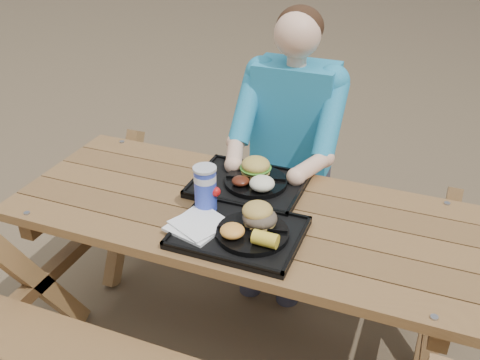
% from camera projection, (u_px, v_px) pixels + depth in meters
% --- Properties ---
extents(ground, '(60.00, 60.00, 0.00)m').
position_uv_depth(ground, '(240.00, 345.00, 2.46)').
color(ground, '#999999').
rests_on(ground, ground).
extents(picnic_table, '(1.80, 1.49, 0.75)m').
position_uv_depth(picnic_table, '(240.00, 282.00, 2.27)').
color(picnic_table, '#999999').
rests_on(picnic_table, ground).
extents(tray_near, '(0.45, 0.35, 0.02)m').
position_uv_depth(tray_near, '(239.00, 233.00, 1.93)').
color(tray_near, black).
rests_on(tray_near, picnic_table).
extents(tray_far, '(0.45, 0.35, 0.02)m').
position_uv_depth(tray_far, '(248.00, 186.00, 2.22)').
color(tray_far, black).
rests_on(tray_far, picnic_table).
extents(plate_near, '(0.26, 0.26, 0.02)m').
position_uv_depth(plate_near, '(253.00, 233.00, 1.89)').
color(plate_near, black).
rests_on(plate_near, tray_near).
extents(plate_far, '(0.26, 0.26, 0.02)m').
position_uv_depth(plate_far, '(256.00, 182.00, 2.21)').
color(plate_far, black).
rests_on(plate_far, tray_far).
extents(napkin_stack, '(0.22, 0.22, 0.02)m').
position_uv_depth(napkin_stack, '(197.00, 225.00, 1.94)').
color(napkin_stack, white).
rests_on(napkin_stack, tray_near).
extents(soda_cup, '(0.08, 0.08, 0.17)m').
position_uv_depth(soda_cup, '(205.00, 189.00, 2.01)').
color(soda_cup, '#1830B6').
rests_on(soda_cup, tray_near).
extents(condiment_bbq, '(0.05, 0.05, 0.03)m').
position_uv_depth(condiment_bbq, '(251.00, 211.00, 2.01)').
color(condiment_bbq, black).
rests_on(condiment_bbq, tray_near).
extents(condiment_mustard, '(0.05, 0.05, 0.03)m').
position_uv_depth(condiment_mustard, '(264.00, 213.00, 2.00)').
color(condiment_mustard, gold).
rests_on(condiment_mustard, tray_near).
extents(sandwich, '(0.12, 0.12, 0.12)m').
position_uv_depth(sandwich, '(260.00, 209.00, 1.90)').
color(sandwich, gold).
rests_on(sandwich, plate_near).
extents(mac_cheese, '(0.09, 0.09, 0.04)m').
position_uv_depth(mac_cheese, '(232.00, 231.00, 1.85)').
color(mac_cheese, '#FFAE43').
rests_on(mac_cheese, plate_near).
extents(corn_cob, '(0.09, 0.09, 0.05)m').
position_uv_depth(corn_cob, '(265.00, 239.00, 1.80)').
color(corn_cob, yellow).
rests_on(corn_cob, plate_near).
extents(cutlery_far, '(0.09, 0.14, 0.01)m').
position_uv_depth(cutlery_far, '(210.00, 173.00, 2.28)').
color(cutlery_far, black).
rests_on(cutlery_far, tray_far).
extents(burger, '(0.12, 0.12, 0.11)m').
position_uv_depth(burger, '(256.00, 162.00, 2.22)').
color(burger, gold).
rests_on(burger, plate_far).
extents(baked_beans, '(0.07, 0.07, 0.03)m').
position_uv_depth(baked_beans, '(241.00, 181.00, 2.16)').
color(baked_beans, '#4F1D0F').
rests_on(baked_beans, plate_far).
extents(potato_salad, '(0.10, 0.10, 0.06)m').
position_uv_depth(potato_salad, '(262.00, 183.00, 2.12)').
color(potato_salad, white).
rests_on(potato_salad, plate_far).
extents(diner, '(0.48, 0.84, 1.28)m').
position_uv_depth(diner, '(291.00, 160.00, 2.67)').
color(diner, '#1CBFC7').
rests_on(diner, ground).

